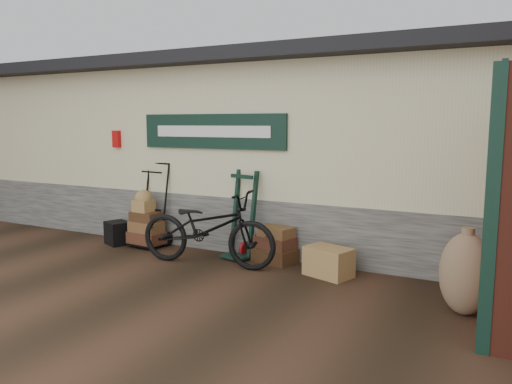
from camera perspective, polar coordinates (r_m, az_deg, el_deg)
ground at (r=7.34m, az=-6.97°, el=-8.65°), size 80.00×80.00×0.00m
station_building at (r=9.43m, az=2.30°, el=5.05°), size 14.40×4.10×3.20m
porter_trolley at (r=8.67m, az=-11.75°, el=-1.31°), size 0.77×0.60×1.44m
green_barrow at (r=7.70m, az=-1.62°, el=-2.62°), size 0.58×0.53×1.36m
suitcase_stack at (r=7.54m, az=2.17°, el=-5.96°), size 0.72×0.55×0.56m
wicker_hamper at (r=6.95m, az=8.29°, el=-7.90°), size 0.71×0.58×0.40m
black_trunk at (r=8.97m, az=-15.52°, el=-4.53°), size 0.50×0.47×0.40m
bicycle at (r=7.34m, az=-5.58°, el=-3.65°), size 0.99×2.20×1.24m
burlap_sack_left at (r=5.94m, az=22.83°, el=-8.63°), size 0.69×0.63×0.91m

